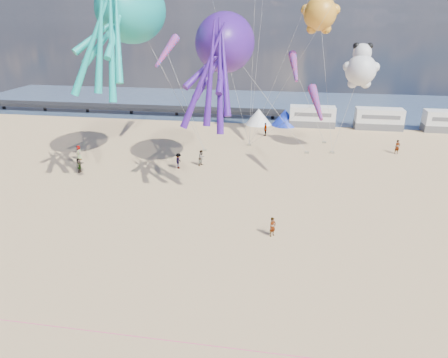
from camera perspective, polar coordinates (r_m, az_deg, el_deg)
ground at (r=25.11m, az=1.99°, el=-14.97°), size 120.00×120.00×0.00m
water at (r=76.46m, az=7.35°, el=10.45°), size 120.00×120.00×0.00m
pier at (r=72.16m, az=-16.16°, el=9.88°), size 60.00×3.00×0.50m
motorhome_0 at (r=61.55m, az=12.48°, el=8.73°), size 6.60×2.50×3.00m
motorhome_1 at (r=62.84m, az=21.22°, el=8.03°), size 6.60×2.50×3.00m
motorhome_2 at (r=65.48m, az=29.41°, el=7.20°), size 6.60×2.50×3.00m
tent_white at (r=61.67m, az=4.94°, el=8.90°), size 4.00×4.00×2.40m
tent_blue at (r=61.52m, az=8.70°, el=8.70°), size 4.00×4.00×2.40m
rope_line at (r=21.34m, az=0.13°, el=-22.93°), size 34.00×0.03×0.03m
standing_person at (r=29.93m, az=6.95°, el=-6.80°), size 0.65×0.64×1.51m
beachgoer_0 at (r=48.53m, az=-20.02°, el=3.56°), size 0.73×0.70×1.68m
beachgoer_1 at (r=43.81m, az=-3.22°, el=3.03°), size 0.87×1.01×1.75m
beachgoer_2 at (r=43.18m, az=-6.51°, el=2.59°), size 0.67×0.84×1.70m
beachgoer_3 at (r=55.55m, az=5.93°, el=7.08°), size 1.02×1.32×1.81m
beachgoer_4 at (r=44.52m, az=-19.98°, el=1.86°), size 0.42×0.92×1.53m
beachgoer_5 at (r=51.96m, az=23.52°, el=4.23°), size 1.64×1.01×1.69m
sandbag_a at (r=48.94m, az=-2.81°, el=4.15°), size 0.50×0.35×0.22m
sandbag_b at (r=49.02m, az=11.74°, el=3.73°), size 0.50×0.35×0.22m
sandbag_c at (r=49.74m, az=15.18°, el=3.68°), size 0.50×0.35×0.22m
sandbag_d at (r=53.68m, az=14.12°, el=5.12°), size 0.50×0.35×0.22m
sandbag_e at (r=51.11m, az=3.62°, el=4.91°), size 0.50×0.35×0.22m
kite_octopus_teal at (r=41.91m, az=-13.07°, el=22.48°), size 8.29×12.19×12.83m
kite_octopus_purple at (r=39.59m, az=0.17°, el=18.90°), size 7.16×11.43×12.13m
kite_panda at (r=47.73m, az=18.95°, el=14.49°), size 4.82×4.65×5.70m
kite_teddy_orange at (r=51.38m, az=13.56°, el=21.99°), size 4.98×4.73×6.52m
windsock_left at (r=50.83m, az=-8.22°, el=17.62°), size 1.43×7.85×7.81m
windsock_mid at (r=49.70m, az=10.02°, el=15.50°), size 1.69×6.00×5.92m
windsock_right at (r=39.53m, az=13.07°, el=10.54°), size 1.85×4.79×4.70m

